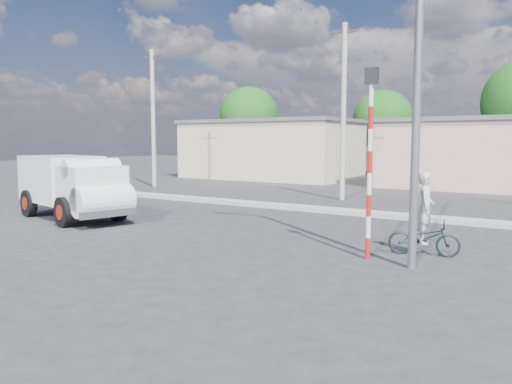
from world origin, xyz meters
The scene contains 9 objects.
ground_plane centered at (0.00, 0.00, 0.00)m, with size 120.00×120.00×0.00m, color #29282B.
median centered at (0.00, 8.00, 0.08)m, with size 40.00×0.80×0.16m, color #99968E.
truck centered at (-7.53, 1.55, 1.22)m, with size 5.61×3.08×2.19m.
bicycle centered at (4.19, 2.57, 0.43)m, with size 0.57×1.65×0.86m, color black.
cyclist centered at (4.19, 2.57, 0.86)m, with size 0.62×0.41×1.71m, color silver.
traffic_pole centered at (3.20, 1.50, 2.59)m, with size 0.28×0.18×4.36m.
streetlight centered at (4.14, 1.20, 4.96)m, with size 2.34×0.22×9.00m.
building_row centered at (1.10, 22.00, 2.13)m, with size 37.80×7.30×4.44m.
utility_poles centered at (3.25, 12.00, 4.07)m, with size 35.40×0.24×8.00m.
Camera 1 is at (7.25, -9.41, 2.73)m, focal length 35.00 mm.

